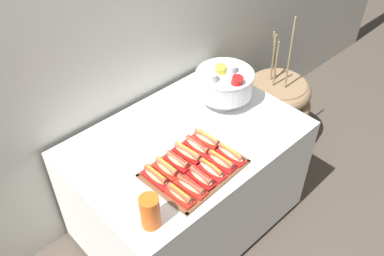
% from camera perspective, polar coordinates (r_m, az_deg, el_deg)
% --- Properties ---
extents(ground_plane, '(10.00, 10.00, 0.00)m').
position_cam_1_polar(ground_plane, '(2.87, -0.59, -12.56)').
color(ground_plane, '#4C4238').
extents(back_wall, '(6.00, 0.10, 2.60)m').
position_cam_1_polar(back_wall, '(2.34, -9.83, 14.90)').
color(back_wall, beige).
rests_on(back_wall, ground_plane).
extents(buffet_table, '(1.30, 0.88, 0.76)m').
position_cam_1_polar(buffet_table, '(2.56, -0.66, -7.25)').
color(buffet_table, white).
rests_on(buffet_table, ground_plane).
extents(floor_vase, '(0.57, 0.57, 1.16)m').
position_cam_1_polar(floor_vase, '(3.23, 11.18, 1.50)').
color(floor_vase, '#896B4C').
rests_on(floor_vase, ground_plane).
extents(serving_tray, '(0.50, 0.39, 0.01)m').
position_cam_1_polar(serving_tray, '(2.12, 0.30, -5.66)').
color(serving_tray, brown).
rests_on(serving_tray, buffet_table).
extents(hot_dog_0, '(0.07, 0.17, 0.06)m').
position_cam_1_polar(hot_dog_0, '(1.98, -1.70, -9.16)').
color(hot_dog_0, red).
rests_on(hot_dog_0, serving_tray).
extents(hot_dog_1, '(0.08, 0.18, 0.06)m').
position_cam_1_polar(hot_dog_1, '(2.01, -0.18, -7.96)').
color(hot_dog_1, red).
rests_on(hot_dog_1, serving_tray).
extents(hot_dog_2, '(0.06, 0.16, 0.06)m').
position_cam_1_polar(hot_dog_2, '(2.04, 1.28, -6.76)').
color(hot_dog_2, '#B21414').
rests_on(hot_dog_2, serving_tray).
extents(hot_dog_3, '(0.06, 0.17, 0.06)m').
position_cam_1_polar(hot_dog_3, '(2.08, 2.67, -5.68)').
color(hot_dog_3, red).
rests_on(hot_dog_3, serving_tray).
extents(hot_dog_4, '(0.07, 0.17, 0.06)m').
position_cam_1_polar(hot_dog_4, '(2.12, 4.02, -4.55)').
color(hot_dog_4, red).
rests_on(hot_dog_4, serving_tray).
extents(hot_dog_5, '(0.06, 0.18, 0.06)m').
position_cam_1_polar(hot_dog_5, '(2.17, 5.30, -3.54)').
color(hot_dog_5, red).
rests_on(hot_dog_5, serving_tray).
extents(hot_dog_6, '(0.07, 0.17, 0.06)m').
position_cam_1_polar(hot_dog_6, '(2.05, -5.00, -6.63)').
color(hot_dog_6, red).
rests_on(hot_dog_6, serving_tray).
extents(hot_dog_7, '(0.07, 0.15, 0.06)m').
position_cam_1_polar(hot_dog_7, '(2.09, -3.48, -5.54)').
color(hot_dog_7, red).
rests_on(hot_dog_7, serving_tray).
extents(hot_dog_8, '(0.07, 0.16, 0.06)m').
position_cam_1_polar(hot_dog_8, '(2.12, -2.02, -4.53)').
color(hot_dog_8, '#B21414').
rests_on(hot_dog_8, serving_tray).
extents(hot_dog_9, '(0.08, 0.19, 0.06)m').
position_cam_1_polar(hot_dog_9, '(2.16, -0.62, -3.44)').
color(hot_dog_9, '#B21414').
rests_on(hot_dog_9, serving_tray).
extents(hot_dog_10, '(0.06, 0.17, 0.06)m').
position_cam_1_polar(hot_dog_10, '(2.20, 0.74, -2.47)').
color(hot_dog_10, red).
rests_on(hot_dog_10, serving_tray).
extents(hot_dog_11, '(0.08, 0.17, 0.06)m').
position_cam_1_polar(hot_dog_11, '(2.24, 2.04, -1.51)').
color(hot_dog_11, red).
rests_on(hot_dog_11, serving_tray).
extents(punch_bowl, '(0.35, 0.35, 0.26)m').
position_cam_1_polar(punch_bowl, '(2.47, 4.52, 6.27)').
color(punch_bowl, silver).
rests_on(punch_bowl, buffet_table).
extents(cup_stack, '(0.09, 0.09, 0.17)m').
position_cam_1_polar(cup_stack, '(1.86, -5.84, -11.41)').
color(cup_stack, '#EA5B19').
rests_on(cup_stack, buffet_table).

